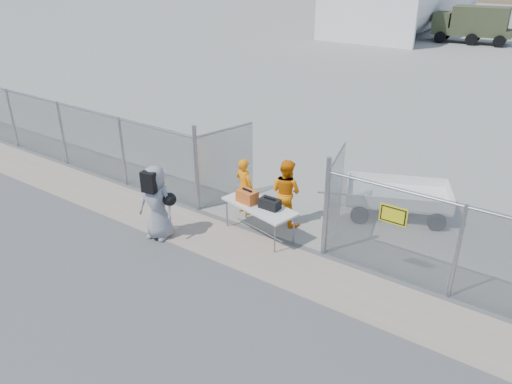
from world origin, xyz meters
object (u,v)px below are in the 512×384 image
Objects in this scene: folding_table at (259,220)px; security_worker_right at (286,192)px; security_worker_left at (244,187)px; visitor at (157,203)px; utility_trailer at (397,199)px.

security_worker_right is (0.21, 0.94, 0.48)m from folding_table.
folding_table is 1.32m from security_worker_left.
security_worker_right is (1.22, 0.20, 0.09)m from security_worker_left.
visitor is at bearing -130.73° from folding_table.
security_worker_right is at bearing -158.75° from utility_trailer.
security_worker_right reaches higher than security_worker_left.
visitor reaches higher than utility_trailer.
utility_trailer is (2.26, 2.23, -0.47)m from security_worker_right.
visitor reaches higher than security_worker_left.
visitor reaches higher than security_worker_right.
folding_table is at bearing 27.99° from visitor.
security_worker_left is 2.53m from visitor.
security_worker_left is 0.83× the size of visitor.
security_worker_left is 0.90× the size of security_worker_right.
security_worker_right reaches higher than folding_table.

